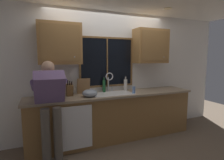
# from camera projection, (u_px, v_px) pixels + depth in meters

# --- Properties ---
(back_wall) EXTENTS (5.65, 0.12, 2.55)m
(back_wall) POSITION_uv_depth(u_px,v_px,m) (108.00, 74.00, 3.77)
(back_wall) COLOR silver
(back_wall) RESTS_ON floor
(ceiling_downlight_right) EXTENTS (0.14, 0.14, 0.01)m
(ceiling_downlight_right) POSITION_uv_depth(u_px,v_px,m) (168.00, 9.00, 3.37)
(ceiling_downlight_right) COLOR #FFEAB2
(window_glass) EXTENTS (1.10, 0.02, 0.95)m
(window_glass) POSITION_uv_depth(u_px,v_px,m) (107.00, 62.00, 3.66)
(window_glass) COLOR black
(window_frame_top) EXTENTS (1.17, 0.02, 0.04)m
(window_frame_top) POSITION_uv_depth(u_px,v_px,m) (107.00, 38.00, 3.59)
(window_frame_top) COLOR brown
(window_frame_bottom) EXTENTS (1.17, 0.02, 0.04)m
(window_frame_bottom) POSITION_uv_depth(u_px,v_px,m) (107.00, 86.00, 3.71)
(window_frame_bottom) COLOR brown
(window_frame_left) EXTENTS (0.03, 0.02, 0.95)m
(window_frame_left) POSITION_uv_depth(u_px,v_px,m) (80.00, 62.00, 3.43)
(window_frame_left) COLOR brown
(window_frame_right) EXTENTS (0.03, 0.02, 0.95)m
(window_frame_right) POSITION_uv_depth(u_px,v_px,m) (131.00, 62.00, 3.86)
(window_frame_right) COLOR brown
(window_mullion_center) EXTENTS (0.02, 0.02, 0.95)m
(window_mullion_center) POSITION_uv_depth(u_px,v_px,m) (107.00, 62.00, 3.65)
(window_mullion_center) COLOR brown
(lower_cabinet_run) EXTENTS (3.25, 0.58, 0.88)m
(lower_cabinet_run) POSITION_uv_depth(u_px,v_px,m) (114.00, 117.00, 3.55)
(lower_cabinet_run) COLOR olive
(lower_cabinet_run) RESTS_ON floor
(countertop) EXTENTS (3.31, 0.62, 0.04)m
(countertop) POSITION_uv_depth(u_px,v_px,m) (115.00, 94.00, 3.47)
(countertop) COLOR gray
(countertop) RESTS_ON lower_cabinet_run
(dishwasher_front) EXTENTS (0.60, 0.02, 0.74)m
(dishwasher_front) POSITION_uv_depth(u_px,v_px,m) (74.00, 128.00, 2.94)
(dishwasher_front) COLOR white
(upper_cabinet_left) EXTENTS (0.74, 0.36, 0.72)m
(upper_cabinet_left) POSITION_uv_depth(u_px,v_px,m) (60.00, 44.00, 3.11)
(upper_cabinet_left) COLOR #9E703D
(upper_cabinet_right) EXTENTS (0.74, 0.36, 0.72)m
(upper_cabinet_right) POSITION_uv_depth(u_px,v_px,m) (151.00, 46.00, 3.82)
(upper_cabinet_right) COLOR #9E703D
(sink) EXTENTS (0.80, 0.46, 0.21)m
(sink) POSITION_uv_depth(u_px,v_px,m) (112.00, 98.00, 3.48)
(sink) COLOR silver
(sink) RESTS_ON lower_cabinet_run
(faucet) EXTENTS (0.18, 0.09, 0.40)m
(faucet) POSITION_uv_depth(u_px,v_px,m) (109.00, 80.00, 3.60)
(faucet) COLOR silver
(faucet) RESTS_ON countertop
(person_standing) EXTENTS (0.53, 0.69, 1.57)m
(person_standing) POSITION_uv_depth(u_px,v_px,m) (50.00, 100.00, 2.73)
(person_standing) COLOR #595147
(person_standing) RESTS_ON floor
(knife_block) EXTENTS (0.12, 0.18, 0.32)m
(knife_block) POSITION_uv_depth(u_px,v_px,m) (69.00, 90.00, 3.23)
(knife_block) COLOR brown
(knife_block) RESTS_ON countertop
(cutting_board) EXTENTS (0.25, 0.08, 0.30)m
(cutting_board) POSITION_uv_depth(u_px,v_px,m) (83.00, 86.00, 3.45)
(cutting_board) COLOR #997047
(cutting_board) RESTS_ON countertop
(mixing_bowl) EXTENTS (0.28, 0.28, 0.14)m
(mixing_bowl) POSITION_uv_depth(u_px,v_px,m) (90.00, 93.00, 3.18)
(mixing_bowl) COLOR #8C99A8
(mixing_bowl) RESTS_ON countertop
(soap_dispenser) EXTENTS (0.06, 0.07, 0.19)m
(soap_dispenser) POSITION_uv_depth(u_px,v_px,m) (134.00, 90.00, 3.47)
(soap_dispenser) COLOR #668CCC
(soap_dispenser) RESTS_ON countertop
(bottle_green_glass) EXTENTS (0.07, 0.07, 0.31)m
(bottle_green_glass) POSITION_uv_depth(u_px,v_px,m) (126.00, 85.00, 3.75)
(bottle_green_glass) COLOR silver
(bottle_green_glass) RESTS_ON countertop
(bottle_tall_clear) EXTENTS (0.06, 0.06, 0.31)m
(bottle_tall_clear) POSITION_uv_depth(u_px,v_px,m) (104.00, 86.00, 3.60)
(bottle_tall_clear) COLOR #1E592D
(bottle_tall_clear) RESTS_ON countertop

